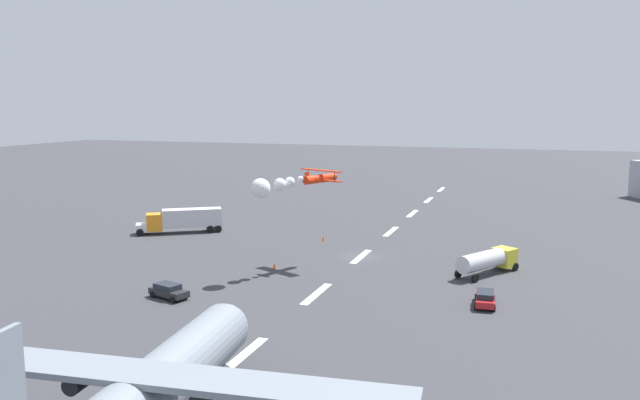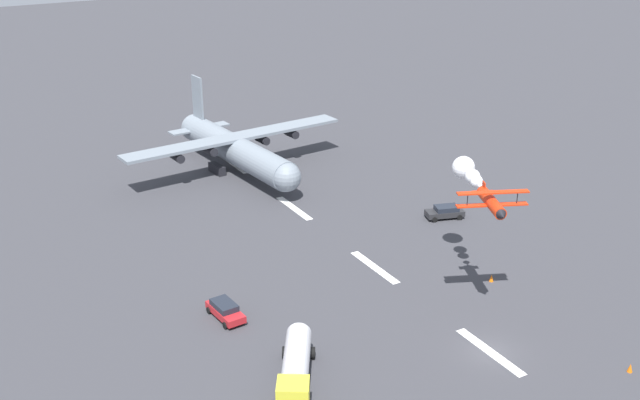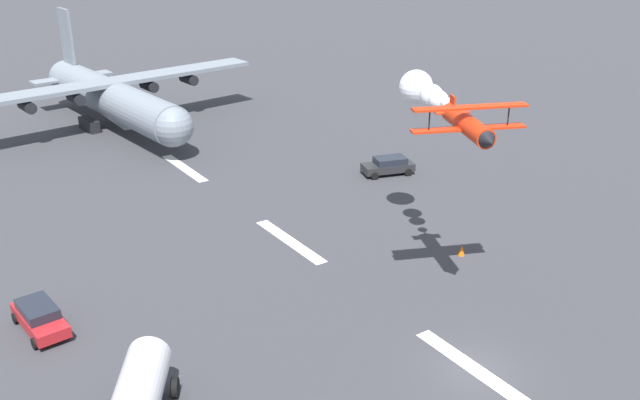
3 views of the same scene
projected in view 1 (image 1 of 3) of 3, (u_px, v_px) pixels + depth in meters
The scene contains 16 objects.
ground_plane at pixel (361, 257), 84.36m from camera, with size 440.00×440.00×0.00m, color #38383D.
runway_stripe_0 at pixel (441, 189), 150.72m from camera, with size 8.00×0.90×0.01m, color white.
runway_stripe_1 at pixel (429, 200), 134.13m from camera, with size 8.00×0.90×0.01m, color white.
runway_stripe_2 at pixel (412, 213), 117.54m from camera, with size 8.00×0.90×0.01m, color white.
runway_stripe_3 at pixel (391, 231), 100.95m from camera, with size 8.00×0.90×0.01m, color white.
runway_stripe_4 at pixel (361, 256), 84.36m from camera, with size 8.00×0.90×0.01m, color white.
runway_stripe_5 at pixel (317, 294), 67.77m from camera, with size 8.00×0.90×0.01m, color white.
runway_stripe_6 at pixel (243, 355), 51.18m from camera, with size 8.00×0.90×0.01m, color white.
cargo_transport_plane at pixel (149, 392), 37.30m from camera, with size 27.17×31.79×11.04m.
stunt_biplane_red at pixel (286, 184), 74.69m from camera, with size 13.10×8.32×2.50m.
semi_truck_orange at pixel (183, 219), 99.85m from camera, with size 9.44×12.42×3.70m.
fuel_tanker_truck at pixel (488, 260), 75.22m from camera, with size 9.08×6.93×2.90m.
followme_car_yellow at pixel (169, 290), 66.17m from camera, with size 3.03×4.75×1.52m.
airport_staff_sedan at pixel (485, 298), 63.64m from camera, with size 4.67×2.34×1.52m.
traffic_cone_near at pixel (323, 238), 94.12m from camera, with size 0.44×0.44×0.75m, color orange.
traffic_cone_far at pixel (274, 266), 78.10m from camera, with size 0.44×0.44×0.75m, color orange.
Camera 1 is at (79.57, 21.75, 19.93)m, focal length 35.87 mm.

